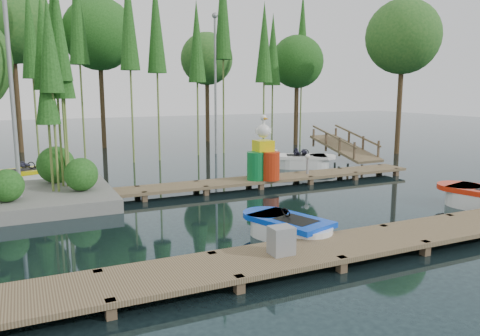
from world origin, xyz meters
name	(u,v)px	position (x,y,z in m)	size (l,w,h in m)	color
ground_plane	(232,209)	(0.00, 0.00, 0.00)	(90.00, 90.00, 0.00)	#1C3035
near_dock	(323,250)	(0.00, -4.50, 0.23)	(18.00, 1.50, 0.50)	brown
far_dock	(229,183)	(1.00, 2.50, 0.23)	(15.00, 1.20, 0.50)	brown
tree_screen	(94,28)	(-2.04, 10.60, 6.12)	(34.42, 18.53, 10.31)	#45321D
lamp_island	(9,58)	(-5.50, 2.50, 4.26)	(0.30, 0.30, 7.25)	gray
lamp_rear	(215,72)	(4.00, 11.00, 4.26)	(0.30, 0.30, 7.25)	gray
ramp	(345,147)	(9.00, 6.50, 0.59)	(1.50, 3.94, 1.49)	brown
boat_blue	(288,229)	(0.09, -3.01, 0.23)	(1.78, 2.63, 0.81)	white
boat_yellow_far	(29,176)	(-5.20, 6.50, 0.28)	(2.85, 2.02, 1.30)	white
boat_white_far	(303,161)	(5.78, 5.22, 0.28)	(2.89, 2.25, 1.25)	white
utility_cabinet	(281,240)	(-0.97, -4.50, 0.57)	(0.44, 0.38, 0.54)	gray
yellow_barrel	(260,165)	(2.20, 2.50, 0.78)	(0.64, 0.64, 0.97)	#D8CB0B
drum_cluster	(265,160)	(2.32, 2.34, 0.96)	(1.30, 1.20, 2.25)	#0C6C2F
seagull_post	(308,160)	(4.21, 2.50, 0.81)	(0.47, 0.25, 0.75)	gray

